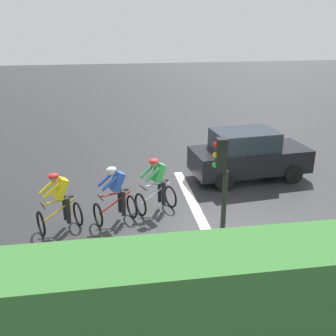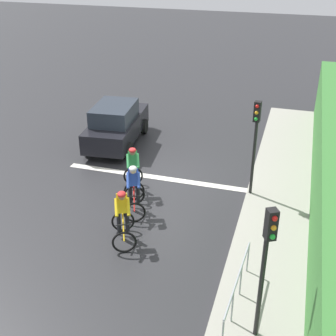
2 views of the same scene
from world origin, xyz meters
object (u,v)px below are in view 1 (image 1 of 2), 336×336
cyclist_second (116,196)px  cyclist_mid (157,186)px  cyclist_lead (60,203)px  traffic_light_near_crossing (222,194)px  car_black (248,155)px

cyclist_second → cyclist_mid: (0.48, -1.21, 0.00)m
cyclist_lead → traffic_light_near_crossing: size_ratio=0.50×
cyclist_second → cyclist_mid: same height
cyclist_second → traffic_light_near_crossing: size_ratio=0.50×
cyclist_lead → cyclist_mid: 2.79m
cyclist_mid → traffic_light_near_crossing: (-3.82, -0.78, 1.43)m
cyclist_mid → traffic_light_near_crossing: traffic_light_near_crossing is taller
cyclist_mid → car_black: size_ratio=0.39×
cyclist_second → car_black: (2.55, -4.72, 0.08)m
cyclist_lead → traffic_light_near_crossing: 4.88m
traffic_light_near_crossing → cyclist_second: bearing=30.8°
traffic_light_near_crossing → cyclist_lead: bearing=48.3°
cyclist_lead → cyclist_mid: (0.71, -2.70, 0.00)m
cyclist_second → car_black: bearing=-61.6°
cyclist_mid → car_black: car_black is taller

